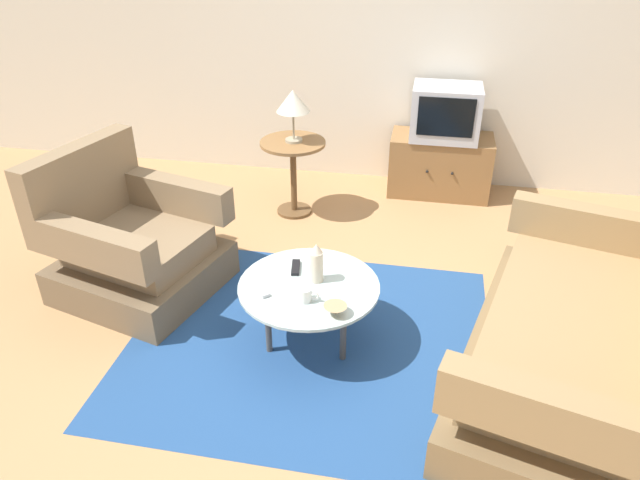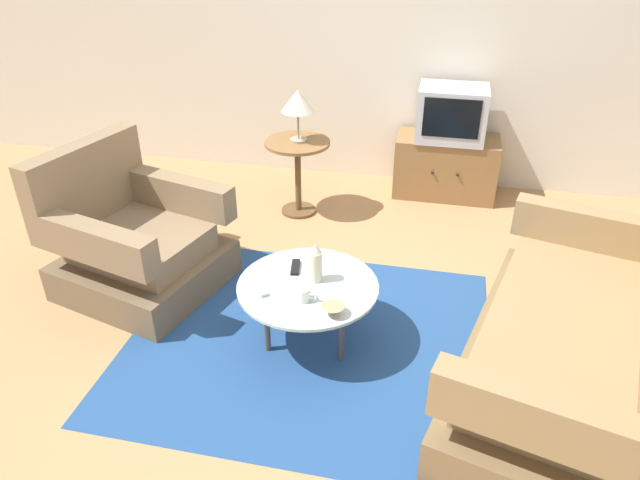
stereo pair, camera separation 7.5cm
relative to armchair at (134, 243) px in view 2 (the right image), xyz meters
name	(u,v)px [view 2 (the right image)]	position (x,y,z in m)	size (l,w,h in m)	color
ground_plane	(322,333)	(1.33, -0.27, -0.32)	(16.00, 16.00, 0.00)	#AD7F51
back_wall	(383,25)	(1.33, 2.17, 1.03)	(9.00, 0.12, 2.70)	beige
area_rug	(308,340)	(1.26, -0.35, -0.31)	(2.10, 1.83, 0.00)	navy
armchair	(134,243)	(0.00, 0.00, 0.00)	(1.13, 1.11, 0.94)	brown
couch	(578,346)	(2.70, -0.44, -0.02)	(1.37, 2.02, 0.91)	brown
coffee_table	(308,289)	(1.26, -0.35, 0.05)	(0.80, 0.80, 0.40)	#B2C6C1
side_table	(298,162)	(0.80, 1.25, 0.13)	(0.52, 0.52, 0.62)	olive
tv_stand	(445,166)	(1.97, 1.85, -0.05)	(0.86, 0.45, 0.52)	olive
television	(452,113)	(1.97, 1.83, 0.43)	(0.56, 0.43, 0.44)	#B7B7BC
table_lamp	(298,102)	(0.81, 1.25, 0.62)	(0.26, 0.26, 0.41)	#9E937A
vase	(316,263)	(1.29, -0.29, 0.20)	(0.08, 0.08, 0.24)	beige
mug	(303,294)	(1.27, -0.50, 0.12)	(0.12, 0.08, 0.08)	white
bowl	(333,310)	(1.45, -0.58, 0.11)	(0.12, 0.12, 0.06)	tan
tv_remote_dark	(295,267)	(1.15, -0.20, 0.10)	(0.07, 0.16, 0.02)	black
tv_remote_silver	(260,289)	(1.01, -0.46, 0.10)	(0.13, 0.14, 0.02)	#B2B2B7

